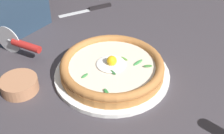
# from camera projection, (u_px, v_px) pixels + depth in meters

# --- Properties ---
(ground_plane) EXTENTS (2.40, 2.40, 0.03)m
(ground_plane) POSITION_uv_depth(u_px,v_px,m) (118.00, 85.00, 0.85)
(ground_plane) COLOR #3C373D
(ground_plane) RESTS_ON ground
(pizza_plate) EXTENTS (0.32, 0.32, 0.01)m
(pizza_plate) POSITION_uv_depth(u_px,v_px,m) (112.00, 74.00, 0.85)
(pizza_plate) COLOR white
(pizza_plate) RESTS_ON ground
(pizza) EXTENTS (0.29, 0.29, 0.05)m
(pizza) POSITION_uv_depth(u_px,v_px,m) (112.00, 67.00, 0.84)
(pizza) COLOR #B8763C
(pizza) RESTS_ON pizza_plate
(side_bowl) EXTENTS (0.10, 0.10, 0.04)m
(side_bowl) POSITION_uv_depth(u_px,v_px,m) (19.00, 85.00, 0.80)
(side_bowl) COLOR #B67A55
(side_bowl) RESTS_ON ground
(pizza_cutter) EXTENTS (0.15, 0.08, 0.09)m
(pizza_cutter) POSITION_uv_depth(u_px,v_px,m) (20.00, 44.00, 0.90)
(pizza_cutter) COLOR silver
(pizza_cutter) RESTS_ON ground
(table_knife) EXTENTS (0.06, 0.21, 0.01)m
(table_knife) POSITION_uv_depth(u_px,v_px,m) (93.00, 9.00, 1.17)
(table_knife) COLOR silver
(table_knife) RESTS_ON ground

